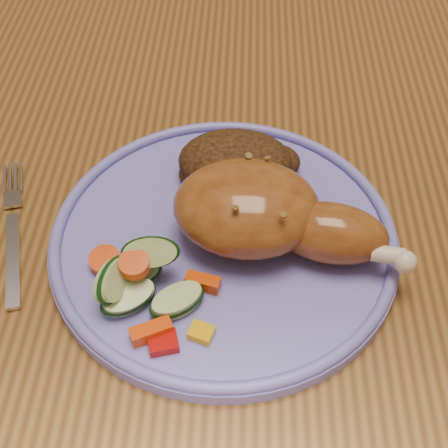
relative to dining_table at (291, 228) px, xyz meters
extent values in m
cube|color=brown|center=(0.00, 0.00, 0.06)|extent=(0.90, 1.40, 0.04)
cube|color=brown|center=(-0.39, 0.64, -0.31)|extent=(0.06, 0.06, 0.71)
cube|color=#4C2D16|center=(0.00, 0.55, -0.24)|extent=(0.42, 0.42, 0.04)
cylinder|color=#4C2D16|center=(-0.18, 0.37, -0.46)|extent=(0.04, 0.04, 0.41)
cylinder|color=#4C2D16|center=(-0.18, 0.73, -0.46)|extent=(0.04, 0.04, 0.41)
cylinder|color=#4C2D16|center=(0.18, 0.37, -0.46)|extent=(0.04, 0.04, 0.41)
cylinder|color=#4C2D16|center=(0.18, 0.73, -0.46)|extent=(0.04, 0.04, 0.41)
cylinder|color=#6E69C9|center=(-0.07, -0.10, 0.09)|extent=(0.29, 0.29, 0.01)
torus|color=#6E69C9|center=(-0.07, -0.10, 0.10)|extent=(0.29, 0.29, 0.01)
ellipsoid|color=brown|center=(-0.05, -0.09, 0.13)|extent=(0.13, 0.10, 0.06)
ellipsoid|color=brown|center=(0.02, -0.11, 0.12)|extent=(0.10, 0.07, 0.05)
sphere|color=beige|center=(0.07, -0.14, 0.12)|extent=(0.02, 0.02, 0.02)
ellipsoid|color=#412410|center=(-0.06, -0.02, 0.11)|extent=(0.10, 0.07, 0.04)
ellipsoid|color=#412410|center=(-0.03, -0.01, 0.11)|extent=(0.05, 0.04, 0.03)
ellipsoid|color=#412410|center=(-0.09, -0.03, 0.10)|extent=(0.04, 0.04, 0.02)
cube|color=#A50A05|center=(-0.11, -0.20, 0.10)|extent=(0.03, 0.02, 0.01)
cube|color=#E5A507|center=(-0.08, -0.19, 0.10)|extent=(0.02, 0.02, 0.01)
cube|color=#F23E08|center=(-0.12, -0.19, 0.10)|extent=(0.03, 0.02, 0.01)
cube|color=#F23E08|center=(-0.08, -0.15, 0.10)|extent=(0.03, 0.02, 0.01)
cylinder|color=#F23E08|center=(-0.13, -0.15, 0.12)|extent=(0.02, 0.02, 0.01)
cylinder|color=#F23E08|center=(-0.16, -0.13, 0.10)|extent=(0.03, 0.03, 0.02)
cylinder|color=#C1D78B|center=(-0.14, -0.14, 0.10)|extent=(0.06, 0.06, 0.02)
cylinder|color=#C1D78B|center=(-0.12, -0.14, 0.12)|extent=(0.04, 0.04, 0.04)
cylinder|color=#C1D78B|center=(-0.10, -0.17, 0.10)|extent=(0.06, 0.06, 0.02)
cylinder|color=#C1D78B|center=(-0.15, -0.16, 0.12)|extent=(0.04, 0.05, 0.04)
cylinder|color=#C1D78B|center=(-0.14, -0.17, 0.11)|extent=(0.06, 0.06, 0.02)
cube|color=silver|center=(-0.24, -0.12, 0.09)|extent=(0.04, 0.10, 0.00)
cube|color=silver|center=(-0.26, -0.05, 0.09)|extent=(0.03, 0.06, 0.00)
camera|label=1|loc=(-0.05, -0.44, 0.50)|focal=50.00mm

